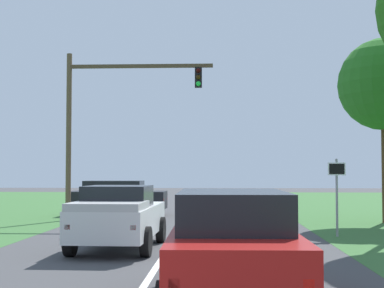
# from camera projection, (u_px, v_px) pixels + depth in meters

# --- Properties ---
(ground_plane) EXTENTS (120.00, 120.00, 0.00)m
(ground_plane) POSITION_uv_depth(u_px,v_px,m) (164.00, 254.00, 15.51)
(ground_plane) COLOR #424244
(red_suv_near) EXTENTS (2.32, 4.99, 1.90)m
(red_suv_near) POSITION_uv_depth(u_px,v_px,m) (233.00, 246.00, 9.62)
(red_suv_near) COLOR #9E1411
(red_suv_near) RESTS_ON ground_plane
(pickup_truck_lead) EXTENTS (2.36, 5.05, 1.82)m
(pickup_truck_lead) POSITION_uv_depth(u_px,v_px,m) (119.00, 216.00, 16.54)
(pickup_truck_lead) COLOR silver
(pickup_truck_lead) RESTS_ON ground_plane
(traffic_light) EXTENTS (6.72, 0.40, 7.63)m
(traffic_light) POSITION_uv_depth(u_px,v_px,m) (106.00, 111.00, 26.30)
(traffic_light) COLOR brown
(traffic_light) RESTS_ON ground_plane
(keep_moving_sign) EXTENTS (0.60, 0.09, 2.67)m
(keep_moving_sign) POSITION_uv_depth(u_px,v_px,m) (337.00, 187.00, 19.71)
(keep_moving_sign) COLOR gray
(keep_moving_sign) RESTS_ON ground_plane
(crossing_suv_far) EXTENTS (4.80, 2.17, 1.75)m
(crossing_suv_far) POSITION_uv_depth(u_px,v_px,m) (118.00, 197.00, 29.12)
(crossing_suv_far) COLOR black
(crossing_suv_far) RESTS_ON ground_plane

